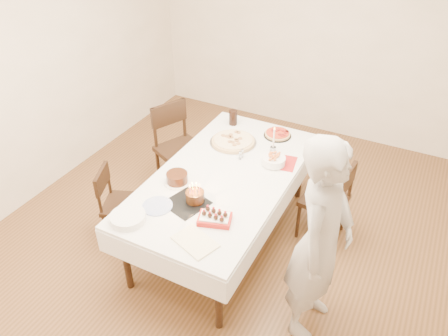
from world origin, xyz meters
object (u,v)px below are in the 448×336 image
at_px(strawberry_box, 215,218).
at_px(pizza_pepperoni, 278,134).
at_px(person, 320,242).
at_px(taper_candle, 274,139).
at_px(pasta_bowl, 274,161).
at_px(chair_left_dessert, 124,204).
at_px(dining_table, 224,207).
at_px(chair_right_savory, 324,200).
at_px(chair_left_savory, 181,151).
at_px(pizza_white, 233,141).
at_px(layer_cake, 177,178).
at_px(cola_glass, 233,117).
at_px(birthday_cake, 195,193).

bearing_deg(strawberry_box, pizza_pepperoni, 91.74).
bearing_deg(person, taper_candle, 39.84).
bearing_deg(pasta_bowl, chair_left_dessert, -146.70).
relative_size(dining_table, chair_right_savory, 2.52).
height_order(pasta_bowl, taper_candle, taper_candle).
bearing_deg(chair_left_dessert, chair_left_savory, -117.53).
height_order(pasta_bowl, strawberry_box, pasta_bowl).
relative_size(pizza_white, pizza_pepperoni, 1.67).
bearing_deg(dining_table, chair_left_dessert, -153.57).
bearing_deg(chair_left_dessert, pizza_pepperoni, -151.37).
xyz_separation_m(taper_candle, layer_cake, (-0.56, -0.85, -0.09)).
bearing_deg(pizza_white, layer_cake, -99.92).
height_order(chair_left_dessert, cola_glass, cola_glass).
xyz_separation_m(chair_right_savory, layer_cake, (-1.14, -0.77, 0.37)).
relative_size(chair_left_dessert, cola_glass, 4.80).
bearing_deg(pizza_pepperoni, layer_cake, -113.00).
bearing_deg(pasta_bowl, strawberry_box, -96.88).
bearing_deg(chair_left_savory, dining_table, 172.22).
height_order(dining_table, chair_left_savory, chair_left_savory).
xyz_separation_m(pizza_white, birthday_cake, (0.13, -0.97, 0.07)).
distance_m(taper_candle, cola_glass, 0.66).
bearing_deg(chair_left_savory, chair_right_savory, -155.96).
bearing_deg(person, dining_table, 66.44).
bearing_deg(taper_candle, birthday_cake, -105.74).
distance_m(person, birthday_cake, 1.09).
distance_m(chair_left_savory, pasta_bowl, 1.16).
xyz_separation_m(person, birthday_cake, (-1.09, 0.10, -0.02)).
bearing_deg(layer_cake, taper_candle, 56.93).
xyz_separation_m(person, layer_cake, (-1.36, 0.25, -0.06)).
relative_size(dining_table, taper_candle, 7.79).
height_order(pizza_white, cola_glass, cola_glass).
distance_m(taper_candle, birthday_cake, 1.05).
relative_size(pasta_bowl, birthday_cake, 1.40).
distance_m(pasta_bowl, strawberry_box, 0.95).
xyz_separation_m(pizza_white, pizza_pepperoni, (0.34, 0.33, 0.00)).
xyz_separation_m(layer_cake, birthday_cake, (0.27, -0.15, 0.04)).
height_order(person, pizza_white, person).
bearing_deg(pasta_bowl, layer_cake, -134.84).
xyz_separation_m(dining_table, pizza_pepperoni, (0.18, 0.86, 0.40)).
distance_m(dining_table, pasta_bowl, 0.64).
distance_m(pizza_white, strawberry_box, 1.18).
height_order(taper_candle, layer_cake, taper_candle).
bearing_deg(dining_table, taper_candle, 66.38).
distance_m(pizza_pepperoni, layer_cake, 1.25).
bearing_deg(birthday_cake, taper_candle, 74.26).
xyz_separation_m(chair_right_savory, cola_glass, (-1.17, 0.40, 0.41)).
height_order(chair_left_dessert, strawberry_box, strawberry_box).
xyz_separation_m(cola_glass, birthday_cake, (0.30, -1.31, 0.01)).
height_order(cola_glass, layer_cake, cola_glass).
bearing_deg(pasta_bowl, taper_candle, 113.58).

